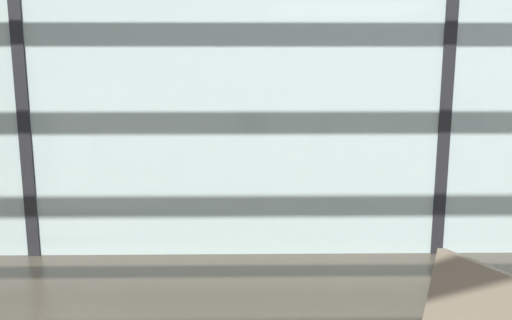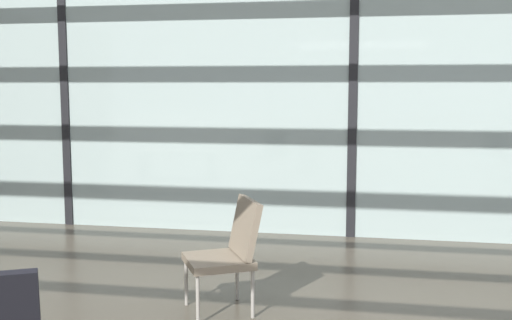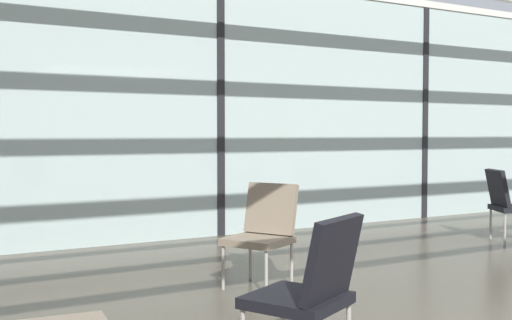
{
  "view_description": "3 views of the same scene",
  "coord_description": "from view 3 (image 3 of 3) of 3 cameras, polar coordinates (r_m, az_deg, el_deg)",
  "views": [
    {
      "loc": [
        -1.65,
        0.7,
        1.68
      ],
      "look_at": [
        -1.56,
        6.38,
        0.6
      ],
      "focal_mm": 37.78,
      "sensor_mm": 36.0,
      "label": 1
    },
    {
      "loc": [
        0.21,
        -1.88,
        1.74
      ],
      "look_at": [
        -0.87,
        3.9,
        1.02
      ],
      "focal_mm": 43.23,
      "sensor_mm": 36.0,
      "label": 2
    },
    {
      "loc": [
        -3.51,
        -1.98,
        1.3
      ],
      "look_at": [
        1.92,
        7.65,
        0.83
      ],
      "focal_mm": 44.02,
      "sensor_mm": 36.0,
      "label": 3
    }
  ],
  "objects": [
    {
      "name": "window_mullion_1",
      "position": [
        8.0,
        -3.36,
        4.66
      ],
      "size": [
        0.1,
        0.12,
        3.23
      ],
      "primitive_type": "cube",
      "color": "black",
      "rests_on": "ground"
    },
    {
      "name": "lounge_chair_3",
      "position": [
        3.42,
        5.04,
        -11.26
      ],
      "size": [
        0.67,
        0.69,
        0.87
      ],
      "rotation": [
        0.0,
        0.0,
        3.61
      ],
      "color": "black",
      "rests_on": "ground"
    },
    {
      "name": "lounge_chair_1",
      "position": [
        5.38,
        0.67,
        -6.22
      ],
      "size": [
        0.69,
        0.67,
        0.87
      ],
      "rotation": [
        0.0,
        0.0,
        5.21
      ],
      "color": "#7F705B",
      "rests_on": "ground"
    },
    {
      "name": "lounge_chair_2",
      "position": [
        8.13,
        21.92,
        -3.45
      ],
      "size": [
        0.69,
        0.67,
        0.87
      ],
      "rotation": [
        0.0,
        0.0,
        1.08
      ],
      "color": "black",
      "rests_on": "ground"
    },
    {
      "name": "parked_airplane",
      "position": [
        12.32,
        -8.59,
        6.34
      ],
      "size": [
        12.26,
        4.29,
        4.29
      ],
      "color": "silver",
      "rests_on": "ground"
    },
    {
      "name": "window_mullion_2",
      "position": [
        10.04,
        14.94,
        4.13
      ],
      "size": [
        0.1,
        0.12,
        3.23
      ],
      "primitive_type": "cube",
      "color": "black",
      "rests_on": "ground"
    },
    {
      "name": "glass_curtain_wall",
      "position": [
        8.0,
        -3.36,
        4.66
      ],
      "size": [
        14.0,
        0.08,
        3.23
      ],
      "primitive_type": "cube",
      "color": "#A3B7B2",
      "rests_on": "ground"
    }
  ]
}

